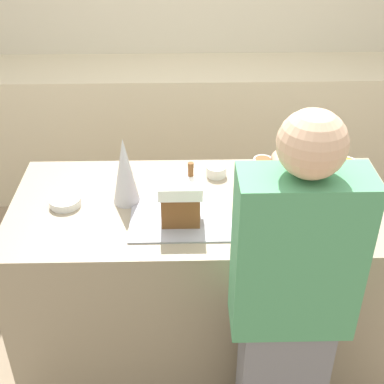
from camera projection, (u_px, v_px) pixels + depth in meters
The scene contains 15 objects.
ground_plane at pixel (201, 343), 2.87m from camera, with size 12.00×12.00×0.00m, color gray.
wall_back at pixel (193, 5), 3.82m from camera, with size 8.00×0.05×2.60m.
back_cabinet_block at pixel (194, 129), 4.00m from camera, with size 6.00×0.60×0.96m.
kitchen_island at pixel (202, 280), 2.63m from camera, with size 1.72×0.79×0.91m.
baking_tray at pixel (181, 219), 2.28m from camera, with size 0.43×0.33×0.01m.
gingerbread_house at pixel (181, 198), 2.22m from camera, with size 0.18×0.18×0.25m.
decorative_tree at pixel (125, 171), 2.31m from camera, with size 0.12×0.12×0.31m.
candy_bowl_far_left at pixel (263, 163), 2.63m from camera, with size 0.09×0.09×0.05m.
candy_bowl_near_tray_right at pixel (346, 164), 2.63m from camera, with size 0.10×0.10×0.04m.
candy_bowl_center_rear at pixel (256, 182), 2.49m from camera, with size 0.11×0.11×0.04m.
candy_bowl_far_right at pixel (65, 201), 2.36m from camera, with size 0.14×0.14×0.04m.
candy_bowl_front_corner at pixel (216, 170), 2.57m from camera, with size 0.10×0.10×0.05m.
cookbook at pixel (303, 173), 2.58m from camera, with size 0.22×0.18×0.02m.
mug at pixel (292, 203), 2.29m from camera, with size 0.10×0.10×0.10m.
person at pixel (289, 311), 1.93m from camera, with size 0.43×0.53×1.62m.
Camera 1 is at (-0.10, -1.97, 2.24)m, focal length 50.00 mm.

